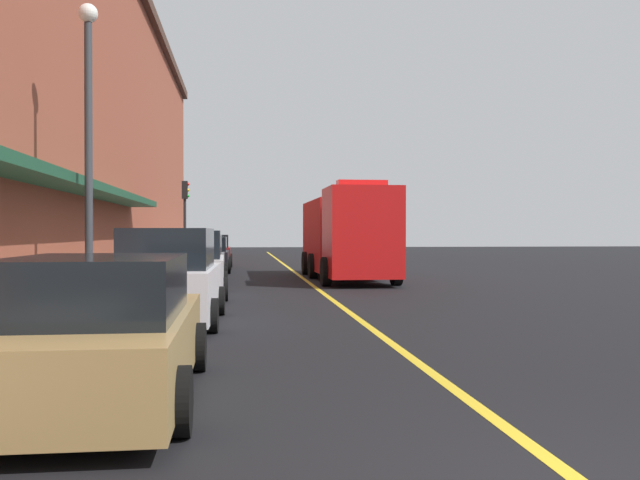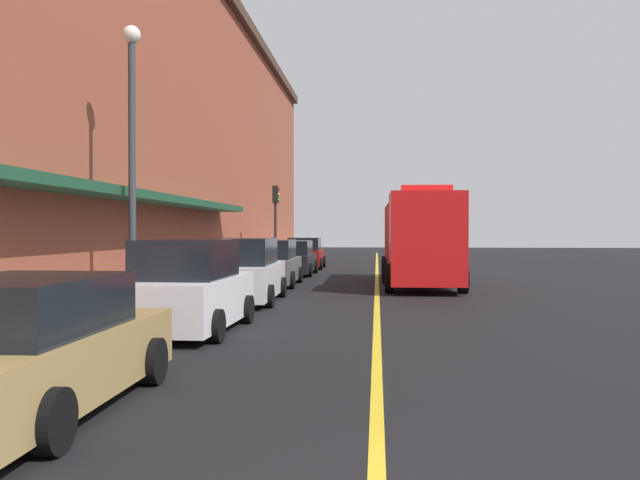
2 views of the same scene
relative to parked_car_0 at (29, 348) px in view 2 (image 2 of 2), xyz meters
The scene contains 16 objects.
ground_plane 22.12m from the parked_car_0, 79.60° to the left, with size 112.00×112.00×0.00m, color black.
sidewalk_left 21.87m from the parked_car_0, 95.79° to the left, with size 2.40×70.00×0.15m, color #ADA8A0.
lane_center_stripe 22.12m from the parked_car_0, 79.60° to the left, with size 0.16×70.00×0.01m, color gold.
brick_building_left 23.75m from the parked_car_0, 115.15° to the left, with size 13.84×64.00×13.99m.
parked_car_0 is the anchor object (origin of this frame).
parked_car_1 6.31m from the parked_car_0, 89.06° to the left, with size 2.13×4.44×1.92m.
parked_car_2 12.22m from the parked_car_0, 89.44° to the left, with size 2.13×4.86×1.89m.
parked_car_3 18.19m from the parked_car_0, 89.95° to the left, with size 2.03×4.72×1.75m.
parked_car_4 24.42m from the parked_car_0, 89.94° to the left, with size 2.09×4.67×1.63m.
parked_car_5 29.99m from the parked_car_0, 89.98° to the left, with size 2.14×4.22×1.72m.
fire_truck 19.65m from the parked_car_0, 73.41° to the left, with size 2.84×9.31×3.62m.
parking_meter_1 28.99m from the parked_car_0, 92.68° to the left, with size 0.14×0.18×1.33m.
parking_meter_2 2.98m from the parked_car_0, 117.29° to the left, with size 0.14×0.18×1.33m.
parking_meter_3 11.05m from the parked_car_0, 97.06° to the left, with size 0.14×0.18×1.33m.
street_lamp_left 9.57m from the parked_car_0, 102.78° to the left, with size 0.44×0.44×6.94m.
traffic_light_near 27.90m from the parked_car_0, 92.67° to the left, with size 0.38×0.36×4.30m.
Camera 2 is at (0.00, -4.26, 2.11)m, focal length 38.23 mm.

